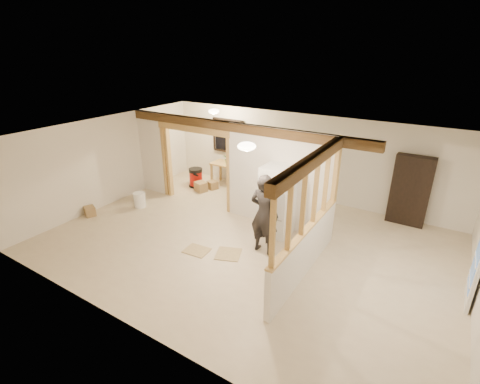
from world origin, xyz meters
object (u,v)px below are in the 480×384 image
Objects in this scene: woman at (264,214)px; bookshelf at (410,191)px; shop_vac at (196,177)px; refrigerator at (277,201)px; work_table at (230,175)px.

woman reaches higher than bookshelf.
woman is at bearing -31.39° from shop_vac.
work_table is (-2.68, 2.00, -0.48)m from refrigerator.
shop_vac is 6.28m from bookshelf.
woman is at bearing -82.10° from refrigerator.
woman is 3.98m from bookshelf.
work_table is 1.11m from shop_vac.
woman is 2.94× the size of shop_vac.
woman is at bearing -128.34° from bookshelf.
refrigerator is at bearing -36.65° from work_table.
woman reaches higher than work_table.
bookshelf is (2.60, 2.23, 0.05)m from refrigerator.
work_table is 0.67× the size of bookshelf.
work_table is at bearing 34.23° from shop_vac.
bookshelf is (5.27, 0.23, 0.52)m from work_table.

